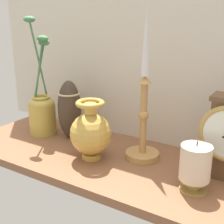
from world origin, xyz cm
name	(u,v)px	position (x,y,z in cm)	size (l,w,h in cm)	color
ground_plane	(116,162)	(0.00, 0.00, -1.20)	(100.00, 36.00, 2.40)	brown
back_wall	(148,40)	(0.00, 18.50, 32.50)	(120.00, 2.00, 65.00)	silver
candlestick_tall_left	(144,111)	(6.25, 4.63, 14.27)	(9.75, 9.75, 43.84)	tan
brass_vase_bulbous	(91,132)	(-6.24, -3.39, 8.02)	(11.98, 11.98, 17.32)	gold
brass_vase_jar	(42,109)	(-31.99, 3.84, 8.71)	(9.24, 9.24, 39.44)	gold
pillar_candle_front	(195,166)	(24.40, -4.37, 6.29)	(7.28, 7.28, 12.58)	#AD8C49
tall_ceramic_vase	(70,109)	(-21.51, 5.87, 9.92)	(7.78, 7.78, 19.56)	#3F3227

